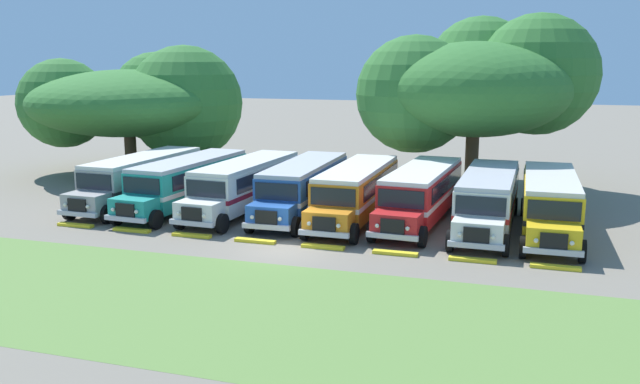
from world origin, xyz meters
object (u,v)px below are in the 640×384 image
Objects in this scene: parked_bus_slot_2 at (245,183)px; secondary_tree at (141,102)px; parked_bus_slot_4 at (356,190)px; broad_shade_tree at (478,84)px; parked_bus_slot_6 at (488,198)px; parked_bus_slot_0 at (141,177)px; parked_bus_slot_1 at (187,181)px; parked_bus_slot_3 at (303,185)px; parked_bus_slot_7 at (550,201)px; parked_bus_slot_5 at (421,192)px.

secondary_tree is at bearing -125.42° from parked_bus_slot_2.
parked_bus_slot_4 is 13.10m from broad_shade_tree.
parked_bus_slot_6 is at bearing 90.93° from parked_bus_slot_4.
parked_bus_slot_0 is 3.19m from parked_bus_slot_1.
parked_bus_slot_3 and parked_bus_slot_7 have the same top height.
parked_bus_slot_1 is 19.74m from parked_bus_slot_7.
parked_bus_slot_5 is (16.52, 0.51, 0.00)m from parked_bus_slot_0.
secondary_tree reaches higher than parked_bus_slot_3.
parked_bus_slot_0 is at bearing -88.80° from parked_bus_slot_3.
parked_bus_slot_0 is 1.00× the size of parked_bus_slot_7.
broad_shade_tree reaches higher than parked_bus_slot_2.
broad_shade_tree is at bearing -157.57° from parked_bus_slot_7.
parked_bus_slot_7 is at bearing 90.75° from parked_bus_slot_4.
parked_bus_slot_3 is 6.54m from parked_bus_slot_5.
parked_bus_slot_0 is 0.73× the size of broad_shade_tree.
parked_bus_slot_3 is 0.68× the size of secondary_tree.
parked_bus_slot_0 is 1.00× the size of parked_bus_slot_1.
parked_bus_slot_6 is 0.68× the size of secondary_tree.
parked_bus_slot_0 and parked_bus_slot_6 have the same top height.
parked_bus_slot_5 is at bearing 98.39° from parked_bus_slot_4.
broad_shade_tree is at bearing 122.37° from parked_bus_slot_0.
secondary_tree is at bearing -109.41° from parked_bus_slot_5.
parked_bus_slot_4 is 22.27m from secondary_tree.
parked_bus_slot_2 is at bearing -38.23° from secondary_tree.
parked_bus_slot_2 is at bearing 91.74° from parked_bus_slot_0.
parked_bus_slot_3 is at bearing 100.45° from parked_bus_slot_2.
parked_bus_slot_1 is 14.62m from secondary_tree.
parked_bus_slot_4 is (9.93, 0.27, 0.00)m from parked_bus_slot_1.
parked_bus_slot_3 is 1.00× the size of parked_bus_slot_4.
parked_bus_slot_0 is 21.94m from broad_shade_tree.
parked_bus_slot_0 and parked_bus_slot_4 have the same top height.
broad_shade_tree is (15.17, 11.03, 5.30)m from parked_bus_slot_1.
parked_bus_slot_7 is at bearing 90.13° from parked_bus_slot_5.
parked_bus_slot_5 is 0.73× the size of broad_shade_tree.
parked_bus_slot_3 is 12.94m from parked_bus_slot_7.
parked_bus_slot_3 is at bearing -90.86° from parked_bus_slot_6.
parked_bus_slot_1 is at bearing -89.65° from parked_bus_slot_7.
parked_bus_slot_7 is at bearing 94.68° from parked_bus_slot_1.
parked_bus_slot_5 is at bearing 89.55° from parked_bus_slot_3.
broad_shade_tree reaches higher than parked_bus_slot_1.
parked_bus_slot_1 is at bearing -88.32° from parked_bus_slot_4.
parked_bus_slot_3 is at bearing 99.25° from parked_bus_slot_1.
parked_bus_slot_2 is at bearing -90.22° from parked_bus_slot_7.
parked_bus_slot_1 is (3.18, -0.25, 0.00)m from parked_bus_slot_0.
parked_bus_slot_3 is 3.16m from parked_bus_slot_4.
parked_bus_slot_0 is 0.68× the size of secondary_tree.
broad_shade_tree is at bearing 173.46° from parked_bus_slot_5.
parked_bus_slot_0 is 9.99m from parked_bus_slot_3.
parked_bus_slot_4 is 0.68× the size of secondary_tree.
parked_bus_slot_1 is 1.01× the size of parked_bus_slot_4.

